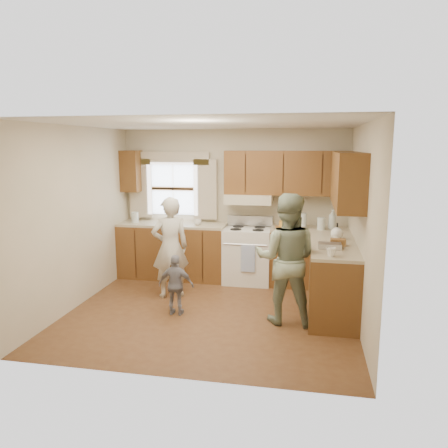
% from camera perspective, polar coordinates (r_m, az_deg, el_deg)
% --- Properties ---
extents(room, '(3.80, 3.80, 3.80)m').
position_cam_1_polar(room, '(5.72, -1.74, 0.32)').
color(room, '#522F19').
rests_on(room, ground).
extents(kitchen_fixtures, '(3.80, 2.25, 2.15)m').
position_cam_1_polar(kitchen_fixtures, '(6.75, 5.38, -1.76)').
color(kitchen_fixtures, '#41250E').
rests_on(kitchen_fixtures, ground).
extents(stove, '(0.76, 0.67, 1.07)m').
position_cam_1_polar(stove, '(7.22, 3.13, -3.97)').
color(stove, silver).
rests_on(stove, ground).
extents(woman_left, '(0.65, 0.58, 1.50)m').
position_cam_1_polar(woman_left, '(6.49, -7.04, -3.06)').
color(woman_left, beige).
rests_on(woman_left, ground).
extents(woman_right, '(0.84, 0.67, 1.66)m').
position_cam_1_polar(woman_right, '(5.55, 8.13, -4.53)').
color(woman_right, '#26402C').
rests_on(woman_right, ground).
extents(child, '(0.48, 0.20, 0.82)m').
position_cam_1_polar(child, '(5.88, -6.28, -7.93)').
color(child, gray).
rests_on(child, ground).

